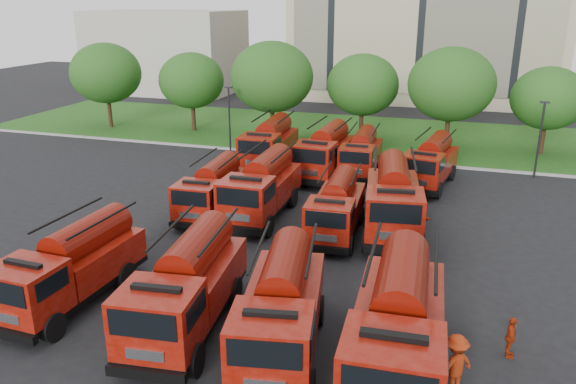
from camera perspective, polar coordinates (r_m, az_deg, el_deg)
name	(u,v)px	position (r m, az deg, el deg)	size (l,w,h in m)	color
ground	(286,262)	(25.65, -0.21, -7.12)	(140.00, 140.00, 0.00)	black
lawn	(376,136)	(49.75, 8.92, 5.69)	(70.00, 16.00, 0.12)	#144913
curb	(359,159)	(41.99, 7.20, 3.32)	(70.00, 0.30, 0.14)	gray
side_building	(167,51)	(75.88, -12.20, 13.80)	(18.00, 12.00, 10.00)	#ACA599
tree_0	(106,73)	(54.14, -18.03, 11.41)	(6.30, 6.30, 7.70)	#382314
tree_1	(191,81)	(50.94, -9.78, 11.09)	(5.71, 5.71, 6.98)	#382314
tree_2	(272,77)	(46.35, -1.64, 11.60)	(6.72, 6.72, 8.22)	#382314
tree_3	(363,85)	(47.11, 7.60, 10.74)	(5.88, 5.88, 7.19)	#382314
tree_4	(451,84)	(44.88, 16.26, 10.46)	(6.55, 6.55, 8.01)	#382314
tree_5	(548,98)	(46.38, 24.94, 8.62)	(5.46, 5.46, 6.68)	#382314
lamp_post_0	(229,115)	(43.50, -5.99, 7.74)	(0.60, 0.25, 5.11)	black
lamp_post_1	(540,135)	(40.36, 24.24, 5.29)	(0.60, 0.25, 5.11)	black
fire_truck_0	(72,265)	(23.37, -21.07, -6.97)	(2.77, 6.93, 3.11)	black
fire_truck_1	(187,286)	(20.48, -10.22, -9.34)	(3.31, 7.53, 3.32)	black
fire_truck_2	(281,307)	(18.97, -0.69, -11.62)	(3.69, 7.43, 3.24)	black
fire_truck_3	(398,326)	(18.01, 11.09, -13.20)	(3.21, 7.99, 3.58)	black
fire_truck_4	(212,189)	(30.97, -7.70, 0.30)	(2.65, 6.51, 2.91)	black
fire_truck_5	(262,187)	(30.40, -2.64, 0.53)	(2.78, 7.37, 3.34)	black
fire_truck_6	(336,207)	(28.17, 4.95, -1.53)	(2.63, 6.47, 2.89)	black
fire_truck_7	(393,199)	(28.81, 10.62, -0.68)	(3.74, 7.98, 3.49)	black
fire_truck_8	(270,144)	(39.70, -1.88, 4.94)	(2.95, 7.41, 3.32)	black
fire_truck_9	(325,152)	(37.62, 3.79, 4.10)	(2.94, 7.36, 3.30)	black
fire_truck_10	(361,153)	(38.28, 7.46, 3.92)	(2.50, 6.42, 2.89)	black
fire_truck_11	(431,162)	(36.74, 14.31, 2.95)	(3.29, 6.91, 3.02)	black
firefighter_1	(248,363)	(19.26, -4.10, -16.93)	(0.82, 0.45, 1.68)	black
firefighter_2	(508,356)	(20.84, 21.43, -15.29)	(0.87, 0.49, 1.48)	#98280B
firefighter_4	(126,258)	(27.08, -16.12, -6.46)	(0.94, 0.61, 1.92)	black
firefighter_5	(416,234)	(29.33, 12.85, -4.16)	(1.39, 0.60, 1.50)	#98280B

